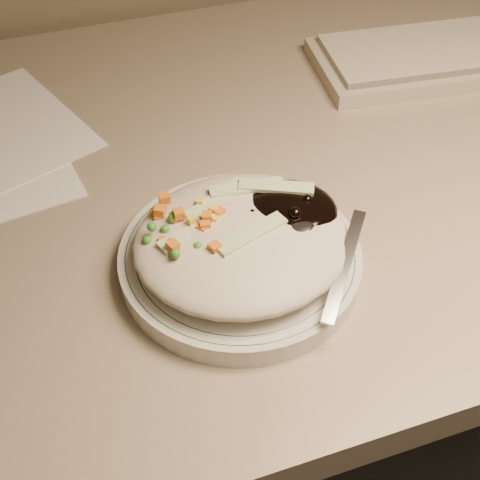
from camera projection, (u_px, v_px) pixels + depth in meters
name	position (u px, v px, depth m)	size (l,w,h in m)	color
desk	(275.00, 269.00, 0.88)	(1.40, 0.70, 0.74)	gray
plate	(240.00, 260.00, 0.61)	(0.22, 0.22, 0.02)	silver
plate_rim	(240.00, 252.00, 0.60)	(0.21, 0.21, 0.00)	#144723
meal	(245.00, 235.00, 0.59)	(0.21, 0.19, 0.05)	#B5AA93
keyboard	(469.00, 52.00, 0.86)	(0.42, 0.19, 0.03)	#ABA38C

